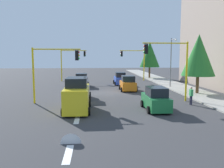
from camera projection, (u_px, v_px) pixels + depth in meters
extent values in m
plane|color=#353538|center=(108.00, 93.00, 29.35)|extent=(120.00, 120.00, 0.00)
cube|color=gray|center=(176.00, 86.00, 35.11)|extent=(80.00, 4.00, 0.15)
cube|color=silver|center=(77.00, 120.00, 16.94)|extent=(2.20, 0.36, 0.01)
cone|color=silver|center=(78.00, 115.00, 18.23)|extent=(0.01, 1.10, 1.10)
cube|color=silver|center=(68.00, 154.00, 11.00)|extent=(2.20, 0.36, 0.01)
cone|color=silver|center=(71.00, 144.00, 12.29)|extent=(0.01, 1.10, 1.10)
cylinder|color=yellow|center=(144.00, 65.00, 43.46)|extent=(0.18, 0.18, 5.63)
cylinder|color=yellow|center=(132.00, 51.00, 42.97)|extent=(0.12, 4.50, 0.12)
cube|color=black|center=(122.00, 54.00, 42.89)|extent=(0.36, 0.32, 0.96)
sphere|color=red|center=(121.00, 52.00, 42.84)|extent=(0.18, 0.18, 0.18)
sphere|color=yellow|center=(121.00, 54.00, 42.87)|extent=(0.18, 0.18, 0.18)
sphere|color=green|center=(121.00, 56.00, 42.91)|extent=(0.18, 0.18, 0.18)
cylinder|color=yellow|center=(33.00, 76.00, 22.51)|extent=(0.18, 0.18, 5.33)
cylinder|color=yellow|center=(57.00, 49.00, 22.39)|extent=(0.12, 4.50, 0.12)
cube|color=black|center=(77.00, 55.00, 22.60)|extent=(0.36, 0.32, 0.96)
sphere|color=red|center=(79.00, 52.00, 22.58)|extent=(0.18, 0.18, 0.18)
sphere|color=yellow|center=(79.00, 55.00, 22.62)|extent=(0.18, 0.18, 0.18)
sphere|color=green|center=(79.00, 58.00, 22.65)|extent=(0.18, 0.18, 0.18)
cylinder|color=yellow|center=(61.00, 66.00, 42.29)|extent=(0.18, 0.18, 5.63)
cylinder|color=yellow|center=(74.00, 51.00, 42.15)|extent=(0.12, 4.50, 0.12)
cube|color=black|center=(85.00, 54.00, 42.36)|extent=(0.36, 0.32, 0.96)
sphere|color=red|center=(86.00, 52.00, 42.34)|extent=(0.18, 0.18, 0.18)
sphere|color=yellow|center=(86.00, 54.00, 42.38)|extent=(0.18, 0.18, 0.18)
sphere|color=green|center=(86.00, 56.00, 42.41)|extent=(0.18, 0.18, 0.18)
cylinder|color=yellow|center=(186.00, 72.00, 23.64)|extent=(0.18, 0.18, 5.94)
cylinder|color=yellow|center=(165.00, 43.00, 23.13)|extent=(0.12, 4.50, 0.12)
cube|color=black|center=(146.00, 49.00, 23.05)|extent=(0.36, 0.32, 0.96)
sphere|color=red|center=(144.00, 46.00, 23.00)|extent=(0.18, 0.18, 0.18)
sphere|color=yellow|center=(144.00, 49.00, 23.04)|extent=(0.18, 0.18, 0.18)
sphere|color=green|center=(144.00, 52.00, 23.08)|extent=(0.18, 0.18, 0.18)
cylinder|color=slate|center=(171.00, 63.00, 33.61)|extent=(0.14, 0.14, 7.00)
cylinder|color=slate|center=(174.00, 39.00, 32.33)|extent=(1.80, 0.10, 0.10)
ellipsoid|color=silver|center=(176.00, 40.00, 31.45)|extent=(0.56, 0.28, 0.20)
cylinder|color=brown|center=(149.00, 72.00, 47.76)|extent=(0.36, 0.36, 2.50)
cone|color=#1E6023|center=(150.00, 55.00, 47.34)|extent=(4.01, 4.01, 5.01)
cylinder|color=brown|center=(197.00, 84.00, 28.05)|extent=(0.36, 0.36, 2.42)
cone|color=#28752D|center=(199.00, 55.00, 27.64)|extent=(3.87, 3.87, 4.84)
cube|color=yellow|center=(77.00, 98.00, 19.44)|extent=(4.80, 1.90, 1.85)
cube|color=black|center=(77.00, 82.00, 19.52)|extent=(2.50, 1.67, 0.76)
cylinder|color=black|center=(89.00, 112.00, 18.14)|extent=(0.60, 0.20, 0.60)
cylinder|color=black|center=(62.00, 112.00, 17.98)|extent=(0.60, 0.20, 0.60)
cylinder|color=black|center=(90.00, 104.00, 21.08)|extent=(0.60, 0.20, 0.60)
cylinder|color=black|center=(67.00, 104.00, 20.92)|extent=(0.60, 0.20, 0.60)
cube|color=orange|center=(128.00, 85.00, 31.01)|extent=(3.62, 1.79, 1.05)
cube|color=black|center=(128.00, 79.00, 30.72)|extent=(1.88, 1.57, 0.76)
cylinder|color=black|center=(120.00, 87.00, 32.09)|extent=(0.60, 0.20, 0.60)
cylinder|color=black|center=(133.00, 87.00, 32.24)|extent=(0.60, 0.20, 0.60)
cylinder|color=black|center=(122.00, 90.00, 29.87)|extent=(0.60, 0.20, 0.60)
cylinder|color=black|center=(136.00, 89.00, 30.02)|extent=(0.60, 0.20, 0.60)
cube|color=#1E7238|center=(156.00, 102.00, 19.94)|extent=(4.03, 1.66, 1.05)
cube|color=black|center=(156.00, 92.00, 19.64)|extent=(2.09, 1.46, 0.76)
cylinder|color=black|center=(142.00, 104.00, 21.15)|extent=(0.60, 0.20, 0.60)
cylinder|color=black|center=(162.00, 103.00, 21.29)|extent=(0.60, 0.20, 0.60)
cylinder|color=black|center=(149.00, 110.00, 18.68)|extent=(0.60, 0.20, 0.60)
cylinder|color=black|center=(171.00, 110.00, 18.82)|extent=(0.60, 0.20, 0.60)
cube|color=white|center=(81.00, 93.00, 24.96)|extent=(3.61, 1.75, 1.05)
cube|color=black|center=(81.00, 84.00, 25.03)|extent=(1.88, 1.54, 0.76)
cylinder|color=black|center=(90.00, 98.00, 23.97)|extent=(0.60, 0.20, 0.60)
cylinder|color=black|center=(71.00, 98.00, 23.82)|extent=(0.60, 0.20, 0.60)
cylinder|color=black|center=(90.00, 94.00, 26.18)|extent=(0.60, 0.20, 0.60)
cylinder|color=black|center=(73.00, 95.00, 26.04)|extent=(0.60, 0.20, 0.60)
cube|color=black|center=(82.00, 82.00, 34.89)|extent=(4.08, 1.78, 1.05)
cube|color=black|center=(82.00, 76.00, 34.99)|extent=(2.12, 1.57, 0.76)
cylinder|color=black|center=(88.00, 86.00, 33.76)|extent=(0.60, 0.20, 0.60)
cylinder|color=black|center=(74.00, 86.00, 33.61)|extent=(0.60, 0.20, 0.60)
cylinder|color=black|center=(88.00, 84.00, 36.26)|extent=(0.60, 0.20, 0.60)
cylinder|color=black|center=(76.00, 84.00, 36.12)|extent=(0.60, 0.20, 0.60)
cube|color=blue|center=(120.00, 80.00, 37.68)|extent=(4.01, 1.67, 1.05)
cube|color=black|center=(120.00, 75.00, 37.37)|extent=(2.09, 1.47, 0.76)
cylinder|color=black|center=(114.00, 82.00, 38.88)|extent=(0.60, 0.20, 0.60)
cylinder|color=black|center=(125.00, 82.00, 39.02)|extent=(0.60, 0.20, 0.60)
cylinder|color=black|center=(115.00, 84.00, 36.42)|extent=(0.60, 0.20, 0.60)
cylinder|color=black|center=(127.00, 83.00, 36.56)|extent=(0.60, 0.20, 0.60)
cylinder|color=#262638|center=(191.00, 101.00, 21.94)|extent=(0.16, 0.16, 0.85)
cylinder|color=#262638|center=(190.00, 100.00, 22.14)|extent=(0.16, 0.16, 0.85)
cube|color=green|center=(191.00, 93.00, 21.95)|extent=(0.40, 0.24, 0.60)
sphere|color=tan|center=(191.00, 88.00, 21.90)|extent=(0.22, 0.22, 0.22)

